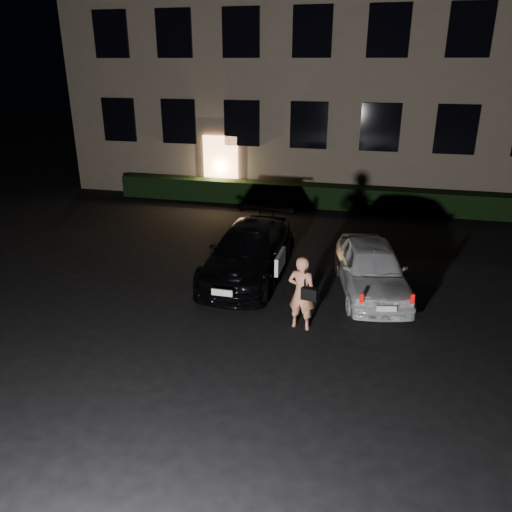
# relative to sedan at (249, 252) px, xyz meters

# --- Properties ---
(ground) EXTENTS (80.00, 80.00, 0.00)m
(ground) POSITION_rel_sedan_xyz_m (0.41, -3.53, -0.65)
(ground) COLOR black
(ground) RESTS_ON ground
(building) EXTENTS (20.00, 8.11, 12.00)m
(building) POSITION_rel_sedan_xyz_m (0.41, 11.46, 5.35)
(building) COLOR #6D604E
(building) RESTS_ON ground
(hedge) EXTENTS (15.00, 0.70, 0.85)m
(hedge) POSITION_rel_sedan_xyz_m (0.41, 6.97, -0.23)
(hedge) COLOR black
(hedge) RESTS_ON ground
(sedan) EXTENTS (1.95, 4.61, 1.30)m
(sedan) POSITION_rel_sedan_xyz_m (0.00, 0.00, 0.00)
(sedan) COLOR black
(sedan) RESTS_ON ground
(hatch) EXTENTS (2.19, 3.90, 1.25)m
(hatch) POSITION_rel_sedan_xyz_m (3.11, -0.30, -0.03)
(hatch) COLOR silver
(hatch) RESTS_ON ground
(man) EXTENTS (0.68, 0.48, 1.62)m
(man) POSITION_rel_sedan_xyz_m (1.74, -2.42, 0.16)
(man) COLOR tan
(man) RESTS_ON ground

